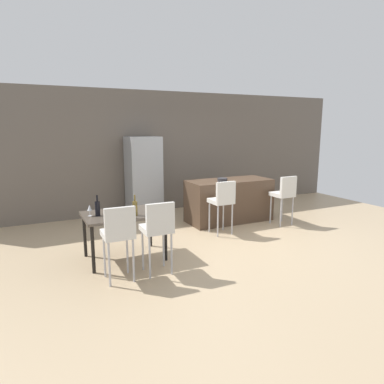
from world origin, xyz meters
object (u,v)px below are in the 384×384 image
object	(u,v)px
dining_chair_near	(119,232)
refrigerator	(144,177)
kitchen_island	(229,200)
dining_chair_far	(158,226)
wine_glass_middle	(90,208)
bar_chair_left	(223,199)
fruit_bowl	(222,180)
wine_bottle_left	(98,208)
dining_table	(124,218)
bar_chair_middle	(284,193)
wine_bottle_corner	(135,208)
wine_glass_right	(131,210)

from	to	relation	value
dining_chair_near	refrigerator	bearing A→B (deg)	66.52
kitchen_island	dining_chair_far	distance (m)	3.09
kitchen_island	wine_glass_middle	world-z (taller)	kitchen_island
kitchen_island	bar_chair_left	size ratio (longest dim) A/B	1.76
refrigerator	fruit_bowl	xyz separation A→B (m)	(1.30, -1.35, 0.04)
bar_chair_left	dining_chair_far	xyz separation A→B (m)	(-1.75, -1.17, 0.00)
fruit_bowl	wine_bottle_left	bearing A→B (deg)	-159.38
fruit_bowl	dining_table	bearing A→B (deg)	-156.28
wine_bottle_left	wine_glass_middle	size ratio (longest dim) A/B	1.83
bar_chair_middle	fruit_bowl	world-z (taller)	bar_chair_middle
wine_bottle_corner	bar_chair_middle	bearing A→B (deg)	10.09
wine_glass_right	refrigerator	bearing A→B (deg)	68.32
dining_chair_far	wine_bottle_left	world-z (taller)	wine_bottle_left
bar_chair_left	wine_glass_middle	world-z (taller)	bar_chair_left
kitchen_island	wine_bottle_corner	world-z (taller)	wine_bottle_corner
kitchen_island	fruit_bowl	world-z (taller)	fruit_bowl
wine_glass_right	bar_chair_middle	bearing A→B (deg)	11.76
bar_chair_middle	dining_chair_near	world-z (taller)	same
dining_chair_far	wine_glass_right	distance (m)	0.54
dining_table	refrigerator	world-z (taller)	refrigerator
bar_chair_middle	wine_glass_middle	size ratio (longest dim) A/B	6.03
bar_chair_left	dining_chair_far	size ratio (longest dim) A/B	1.00
dining_table	wine_glass_middle	world-z (taller)	wine_glass_middle
wine_bottle_corner	fruit_bowl	xyz separation A→B (m)	(2.29, 1.27, 0.10)
kitchen_island	wine_glass_middle	bearing A→B (deg)	-160.42
refrigerator	bar_chair_left	bearing A→B (deg)	-65.65
dining_chair_near	refrigerator	distance (m)	3.48
bar_chair_middle	refrigerator	distance (m)	3.16
wine_bottle_corner	wine_bottle_left	world-z (taller)	wine_bottle_left
wine_glass_right	fruit_bowl	world-z (taller)	fruit_bowl
bar_chair_left	wine_glass_middle	size ratio (longest dim) A/B	6.03
refrigerator	fruit_bowl	bearing A→B (deg)	-46.04
kitchen_island	wine_glass_middle	size ratio (longest dim) A/B	10.64
kitchen_island	dining_chair_near	distance (m)	3.53
wine_glass_middle	refrigerator	bearing A→B (deg)	55.69
wine_glass_middle	wine_bottle_corner	bearing A→B (deg)	-22.79
dining_table	wine_bottle_left	size ratio (longest dim) A/B	3.83
wine_bottle_corner	fruit_bowl	bearing A→B (deg)	29.08
bar_chair_middle	wine_glass_right	world-z (taller)	bar_chair_middle
wine_bottle_corner	wine_glass_right	world-z (taller)	wine_bottle_corner
kitchen_island	bar_chair_middle	distance (m)	1.19
bar_chair_left	wine_glass_right	bearing A→B (deg)	-159.98
kitchen_island	wine_bottle_left	bearing A→B (deg)	-159.07
wine_bottle_left	dining_table	bearing A→B (deg)	-0.63
dining_chair_near	dining_chair_far	bearing A→B (deg)	-0.00
bar_chair_left	wine_bottle_corner	bearing A→B (deg)	-162.31
bar_chair_middle	kitchen_island	bearing A→B (deg)	138.14
wine_glass_right	refrigerator	world-z (taller)	refrigerator
dining_table	dining_chair_far	size ratio (longest dim) A/B	1.16
dining_table	wine_bottle_corner	world-z (taller)	wine_bottle_corner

